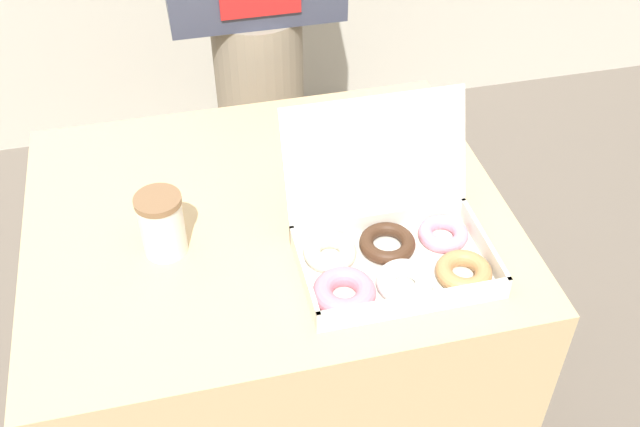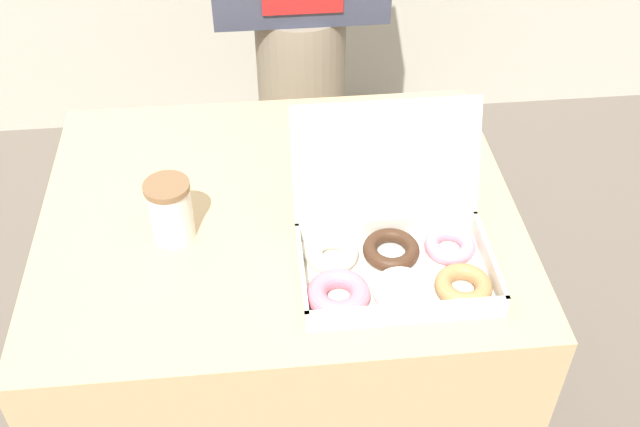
% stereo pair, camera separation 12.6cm
% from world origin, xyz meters
% --- Properties ---
extents(ground_plane, '(14.00, 14.00, 0.00)m').
position_xyz_m(ground_plane, '(0.00, 0.00, 0.00)').
color(ground_plane, '#665B51').
extents(table, '(0.94, 0.78, 0.75)m').
position_xyz_m(table, '(0.00, 0.00, 0.38)').
color(table, tan).
rests_on(table, ground_plane).
extents(donut_box, '(0.35, 0.31, 0.26)m').
position_xyz_m(donut_box, '(0.19, -0.19, 0.79)').
color(donut_box, silver).
rests_on(donut_box, table).
extents(coffee_cup, '(0.08, 0.08, 0.13)m').
position_xyz_m(coffee_cup, '(-0.20, -0.06, 0.82)').
color(coffee_cup, silver).
rests_on(coffee_cup, table).
extents(person_customer, '(0.44, 0.24, 1.58)m').
position_xyz_m(person_customer, '(0.10, 0.69, 0.85)').
color(person_customer, gray).
rests_on(person_customer, ground_plane).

